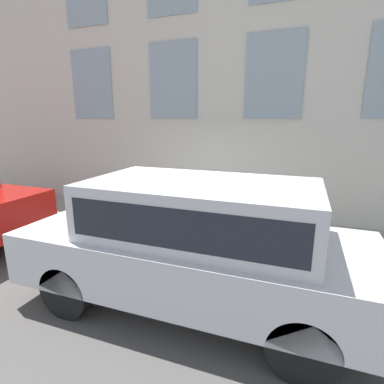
{
  "coord_description": "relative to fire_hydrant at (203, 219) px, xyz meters",
  "views": [
    {
      "loc": [
        -4.81,
        -1.99,
        2.54
      ],
      "look_at": [
        0.76,
        0.08,
        1.1
      ],
      "focal_mm": 28.0,
      "sensor_mm": 36.0,
      "label": 1
    }
  ],
  "objects": [
    {
      "name": "fire_hydrant",
      "position": [
        0.0,
        0.0,
        0.0
      ],
      "size": [
        0.3,
        0.42,
        0.86
      ],
      "color": "#2D7260",
      "rests_on": "sidewalk"
    },
    {
      "name": "building_facade",
      "position": [
        2.01,
        0.2,
        4.5
      ],
      "size": [
        0.33,
        40.0,
        10.18
      ],
      "color": "beige",
      "rests_on": "ground_plane"
    },
    {
      "name": "ground_plane",
      "position": [
        -0.64,
        0.2,
        -0.59
      ],
      "size": [
        80.0,
        80.0,
        0.0
      ],
      "primitive_type": "plane",
      "color": "#514F4C"
    },
    {
      "name": "person",
      "position": [
        0.24,
        0.57,
        0.21
      ],
      "size": [
        0.26,
        0.17,
        1.09
      ],
      "rotation": [
        0.0,
        0.0,
        1.62
      ],
      "color": "#726651",
      "rests_on": "sidewalk"
    },
    {
      "name": "sidewalk",
      "position": [
        0.61,
        0.2,
        -0.52
      ],
      "size": [
        2.5,
        60.0,
        0.15
      ],
      "color": "gray",
      "rests_on": "ground_plane"
    },
    {
      "name": "parked_truck_silver_near",
      "position": [
        -1.92,
        -0.54,
        0.42
      ],
      "size": [
        1.85,
        4.7,
        1.78
      ],
      "color": "black",
      "rests_on": "ground_plane"
    }
  ]
}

